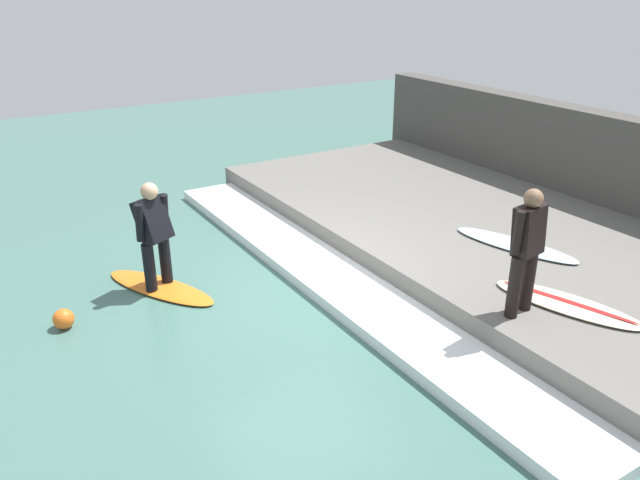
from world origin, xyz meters
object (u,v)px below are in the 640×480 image
(surfer_waiting_near, at_px, (527,246))
(surfboard_waiting_near, at_px, (567,304))
(surfboard_riding, at_px, (160,287))
(marker_buoy, at_px, (63,319))
(surfer_riding, at_px, (154,230))
(surfboard_spare, at_px, (515,245))

(surfer_waiting_near, xyz_separation_m, surfboard_waiting_near, (0.60, -0.20, -0.80))
(surfboard_riding, relative_size, surfboard_waiting_near, 1.04)
(surfboard_waiting_near, xyz_separation_m, marker_buoy, (-5.00, 3.32, -0.32))
(surfboard_riding, bearing_deg, marker_buoy, -164.19)
(surfer_riding, distance_m, marker_buoy, 1.56)
(surfboard_riding, bearing_deg, surfer_riding, -90.00)
(surfer_riding, relative_size, marker_buoy, 5.80)
(surfboard_riding, xyz_separation_m, surfer_riding, (0.00, -0.00, 0.85))
(surfer_waiting_near, bearing_deg, surfboard_riding, 131.32)
(surfboard_spare, xyz_separation_m, marker_buoy, (-5.81, 1.80, -0.32))
(surfer_waiting_near, bearing_deg, surfer_riding, 131.32)
(surfboard_spare, bearing_deg, marker_buoy, 162.74)
(marker_buoy, bearing_deg, surfboard_spare, -17.26)
(surfboard_riding, bearing_deg, surfboard_spare, -25.90)
(surfer_riding, xyz_separation_m, surfboard_spare, (4.49, -2.18, -0.43))
(surfboard_riding, relative_size, surfer_riding, 1.29)
(surfboard_waiting_near, xyz_separation_m, surfboard_spare, (0.81, 1.52, -0.00))
(surfer_riding, xyz_separation_m, marker_buoy, (-1.32, -0.37, -0.75))
(surfer_riding, bearing_deg, surfer_waiting_near, -48.68)
(surfboard_spare, bearing_deg, surfboard_riding, 154.10)
(surfboard_spare, relative_size, marker_buoy, 7.52)
(surfboard_riding, relative_size, marker_buoy, 7.47)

